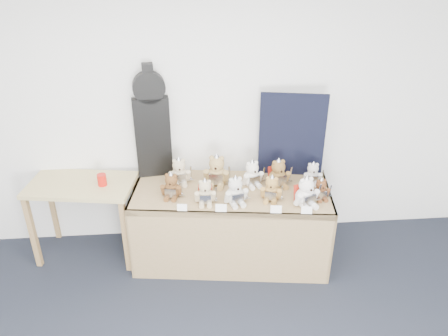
{
  "coord_description": "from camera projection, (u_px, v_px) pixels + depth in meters",
  "views": [
    {
      "loc": [
        0.1,
        -1.4,
        2.82
      ],
      "look_at": [
        0.38,
        1.94,
        1.04
      ],
      "focal_mm": 35.0,
      "sensor_mm": 36.0,
      "label": 1
    }
  ],
  "objects": [
    {
      "name": "teddy_front_right",
      "position": [
        271.0,
        189.0,
        3.83
      ],
      "size": [
        0.21,
        0.2,
        0.26
      ],
      "rotation": [
        0.0,
        0.0,
        -0.3
      ],
      "color": "#A4793E",
      "rests_on": "display_table"
    },
    {
      "name": "teddy_back_centre_right",
      "position": [
        252.0,
        174.0,
        4.05
      ],
      "size": [
        0.23,
        0.21,
        0.28
      ],
      "rotation": [
        0.0,
        0.0,
        0.29
      ],
      "color": "white",
      "rests_on": "display_table"
    },
    {
      "name": "side_table",
      "position": [
        83.0,
        195.0,
        4.1
      ],
      "size": [
        1.03,
        0.68,
        0.8
      ],
      "rotation": [
        0.0,
        0.0,
        -0.15
      ],
      "color": "tan",
      "rests_on": "floor"
    },
    {
      "name": "entry_card_d",
      "position": [
        307.0,
        210.0,
        3.66
      ],
      "size": [
        0.09,
        0.03,
        0.07
      ],
      "primitive_type": "cube",
      "rotation": [
        -0.24,
        0.0,
        -0.13
      ],
      "color": "white",
      "rests_on": "display_table"
    },
    {
      "name": "teddy_back_centre_left",
      "position": [
        217.0,
        172.0,
        4.06
      ],
      "size": [
        0.27,
        0.24,
        0.34
      ],
      "rotation": [
        0.0,
        0.0,
        -0.2
      ],
      "color": "tan",
      "rests_on": "display_table"
    },
    {
      "name": "red_cup",
      "position": [
        102.0,
        180.0,
        3.98
      ],
      "size": [
        0.08,
        0.08,
        0.11
      ],
      "primitive_type": "cylinder",
      "color": "red",
      "rests_on": "side_table"
    },
    {
      "name": "entry_card_a",
      "position": [
        182.0,
        207.0,
        3.7
      ],
      "size": [
        0.09,
        0.03,
        0.06
      ],
      "primitive_type": "cube",
      "rotation": [
        -0.24,
        0.0,
        -0.13
      ],
      "color": "white",
      "rests_on": "display_table"
    },
    {
      "name": "entry_card_c",
      "position": [
        276.0,
        209.0,
        3.67
      ],
      "size": [
        0.1,
        0.03,
        0.07
      ],
      "primitive_type": "cube",
      "rotation": [
        -0.24,
        0.0,
        -0.13
      ],
      "color": "white",
      "rests_on": "display_table"
    },
    {
      "name": "room_shell",
      "position": [
        217.0,
        97.0,
        4.06
      ],
      "size": [
        6.0,
        6.0,
        6.0
      ],
      "color": "silver",
      "rests_on": "floor"
    },
    {
      "name": "teddy_front_left",
      "position": [
        205.0,
        193.0,
        3.78
      ],
      "size": [
        0.21,
        0.18,
        0.26
      ],
      "rotation": [
        0.0,
        0.0,
        -0.02
      ],
      "color": "#C3B089",
      "rests_on": "display_table"
    },
    {
      "name": "teddy_front_far_left",
      "position": [
        171.0,
        187.0,
        3.87
      ],
      "size": [
        0.22,
        0.19,
        0.26
      ],
      "rotation": [
        0.0,
        0.0,
        -0.18
      ],
      "color": "brown",
      "rests_on": "display_table"
    },
    {
      "name": "entry_card_b",
      "position": [
        221.0,
        208.0,
        3.69
      ],
      "size": [
        0.1,
        0.03,
        0.07
      ],
      "primitive_type": "cube",
      "rotation": [
        -0.24,
        0.0,
        -0.13
      ],
      "color": "white",
      "rests_on": "display_table"
    },
    {
      "name": "navy_board",
      "position": [
        292.0,
        135.0,
        4.11
      ],
      "size": [
        0.61,
        0.14,
        0.82
      ],
      "primitive_type": "cube",
      "rotation": [
        0.0,
        0.0,
        -0.19
      ],
      "color": "black",
      "rests_on": "display_table"
    },
    {
      "name": "teddy_back_left",
      "position": [
        179.0,
        172.0,
        4.09
      ],
      "size": [
        0.24,
        0.2,
        0.29
      ],
      "rotation": [
        0.0,
        0.0,
        0.09
      ],
      "color": "#C8B491",
      "rests_on": "display_table"
    },
    {
      "name": "teddy_front_centre",
      "position": [
        236.0,
        191.0,
        3.77
      ],
      "size": [
        0.24,
        0.21,
        0.29
      ],
      "rotation": [
        0.0,
        0.0,
        0.24
      ],
      "color": "beige",
      "rests_on": "display_table"
    },
    {
      "name": "teddy_back_right",
      "position": [
        278.0,
        174.0,
        4.04
      ],
      "size": [
        0.25,
        0.22,
        0.3
      ],
      "rotation": [
        0.0,
        0.0,
        0.21
      ],
      "color": "brown",
      "rests_on": "display_table"
    },
    {
      "name": "guitar_case",
      "position": [
        152.0,
        123.0,
        4.05
      ],
      "size": [
        0.34,
        0.14,
        1.09
      ],
      "rotation": [
        0.0,
        0.0,
        0.13
      ],
      "color": "black",
      "rests_on": "display_table"
    },
    {
      "name": "display_table",
      "position": [
        231.0,
        209.0,
        4.03
      ],
      "size": [
        1.9,
        0.98,
        0.76
      ],
      "rotation": [
        0.0,
        0.0,
        -0.13
      ],
      "color": "olive",
      "rests_on": "floor"
    },
    {
      "name": "teddy_front_far_right",
      "position": [
        306.0,
        193.0,
        3.74
      ],
      "size": [
        0.26,
        0.24,
        0.31
      ],
      "rotation": [
        0.0,
        0.0,
        0.34
      ],
      "color": "white",
      "rests_on": "display_table"
    },
    {
      "name": "teddy_back_end",
      "position": [
        313.0,
        174.0,
        4.09
      ],
      "size": [
        0.2,
        0.17,
        0.24
      ],
      "rotation": [
        0.0,
        0.0,
        -0.1
      ],
      "color": "silver",
      "rests_on": "display_table"
    },
    {
      "name": "teddy_front_end",
      "position": [
        321.0,
        190.0,
        3.85
      ],
      "size": [
        0.18,
        0.15,
        0.22
      ],
      "rotation": [
        0.0,
        0.0,
        0.09
      ],
      "color": "brown",
      "rests_on": "display_table"
    }
  ]
}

